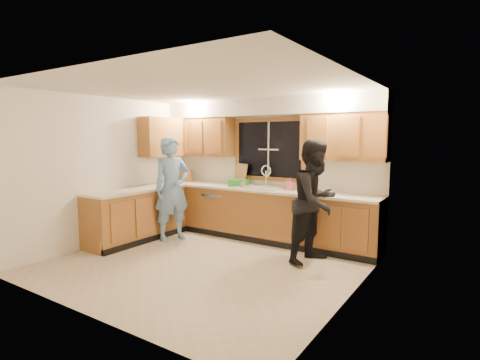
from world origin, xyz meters
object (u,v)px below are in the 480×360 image
object	(u,v)px
dish_crate	(238,183)
bowl	(326,192)
man	(172,189)
soap_bottle	(290,184)
sink	(261,191)
knife_block	(189,176)
woman	(315,202)
dishwasher	(222,211)
stove	(110,221)

from	to	relation	value
dish_crate	bowl	size ratio (longest dim) A/B	1.50
man	soap_bottle	distance (m)	2.08
sink	dish_crate	bearing A→B (deg)	-176.43
sink	knife_block	distance (m)	1.75
man	woman	bearing A→B (deg)	-63.29
woman	dish_crate	xyz separation A→B (m)	(-1.74, 0.61, 0.09)
knife_block	dishwasher	bearing A→B (deg)	-25.33
man	woman	xyz separation A→B (m)	(2.59, 0.24, -0.02)
dishwasher	dish_crate	distance (m)	0.70
dishwasher	dish_crate	xyz separation A→B (m)	(0.40, -0.01, 0.58)
dishwasher	stove	xyz separation A→B (m)	(-0.95, -1.81, 0.04)
woman	dishwasher	bearing A→B (deg)	87.20
woman	dish_crate	bearing A→B (deg)	84.17
man	bowl	distance (m)	2.65
man	woman	world-z (taller)	man
dishwasher	woman	size ratio (longest dim) A/B	0.46
woman	dish_crate	size ratio (longest dim) A/B	6.26
dish_crate	woman	bearing A→B (deg)	-19.29
man	knife_block	xyz separation A→B (m)	(-0.44, 0.95, 0.12)
woman	knife_block	bearing A→B (deg)	90.35
woman	soap_bottle	distance (m)	1.05
woman	man	bearing A→B (deg)	108.88
woman	dish_crate	distance (m)	1.85
dishwasher	knife_block	xyz separation A→B (m)	(-0.89, 0.08, 0.62)
knife_block	soap_bottle	xyz separation A→B (m)	(2.27, 0.02, -0.01)
sink	dishwasher	xyz separation A→B (m)	(-0.85, -0.01, -0.45)
bowl	dishwasher	bearing A→B (deg)	-178.95
man	soap_bottle	size ratio (longest dim) A/B	8.72
soap_bottle	man	bearing A→B (deg)	-152.18
knife_block	sink	bearing A→B (deg)	-22.29
dish_crate	knife_block	bearing A→B (deg)	175.76
dish_crate	bowl	bearing A→B (deg)	1.78
soap_bottle	stove	bearing A→B (deg)	-140.73
stove	dish_crate	size ratio (longest dim) A/B	3.15
knife_block	dish_crate	xyz separation A→B (m)	(1.28, -0.10, -0.05)
stove	woman	distance (m)	3.34
man	knife_block	size ratio (longest dim) A/B	8.05
sink	stove	size ratio (longest dim) A/B	0.96
sink	knife_block	size ratio (longest dim) A/B	3.79
dishwasher	woman	world-z (taller)	woman
sink	dishwasher	size ratio (longest dim) A/B	1.05
dishwasher	dish_crate	world-z (taller)	dish_crate
sink	bowl	bearing A→B (deg)	1.10
dish_crate	bowl	distance (m)	1.65
stove	soap_bottle	distance (m)	3.07
man	sink	bearing A→B (deg)	-34.47
dishwasher	man	distance (m)	1.10
stove	soap_bottle	size ratio (longest dim) A/B	4.29
dish_crate	soap_bottle	distance (m)	1.00
stove	man	size ratio (longest dim) A/B	0.49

